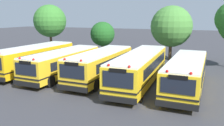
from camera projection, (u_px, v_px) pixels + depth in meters
name	position (u px, v px, depth m)	size (l,w,h in m)	color
ground_plane	(101.00, 80.00, 20.83)	(160.00, 160.00, 0.00)	#38383D
school_bus_0	(35.00, 58.00, 23.47)	(2.83, 10.04, 2.74)	yellow
school_bus_1	(63.00, 62.00, 21.82)	(2.68, 9.79, 2.52)	yellow
school_bus_2	(101.00, 64.00, 20.67)	(2.61, 9.61, 2.64)	yellow
school_bus_3	(140.00, 67.00, 19.41)	(2.77, 11.47, 2.69)	yellow
school_bus_4	(187.00, 73.00, 17.81)	(2.58, 10.18, 2.53)	yellow
tree_0	(49.00, 20.00, 35.53)	(4.89, 4.89, 7.25)	#4C3823
tree_1	(103.00, 34.00, 30.97)	(3.22, 3.22, 4.83)	#4C3823
tree_2	(171.00, 27.00, 29.49)	(5.17, 5.17, 6.86)	#4C3823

